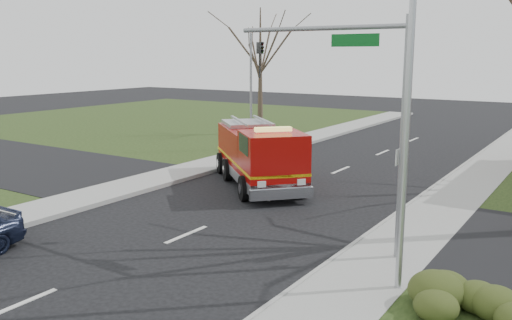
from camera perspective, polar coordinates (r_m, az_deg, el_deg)
The scene contains 9 objects.
ground at distance 17.90m, azimuth -7.35°, elevation -7.82°, with size 120.00×120.00×0.00m, color black.
sidewalk_right at distance 14.85m, azimuth 11.59°, elevation -11.70°, with size 2.40×80.00×0.15m, color gray.
sidewalk_left at distance 22.26m, azimuth -19.63°, elevation -4.42°, with size 2.40×80.00×0.15m, color gray.
hedge_corner at distance 13.07m, azimuth 21.75°, elevation -13.12°, with size 2.80×2.00×0.90m, color #2B3714.
bare_tree_left at distance 39.02m, azimuth 0.45°, elevation 10.73°, with size 4.50×4.50×9.00m.
traffic_signal_mast at distance 15.52m, azimuth 10.90°, elevation 6.95°, with size 5.29×0.18×6.80m.
streetlight_pole at distance 13.00m, azimuth 15.39°, elevation 5.32°, with size 1.48×0.16×8.40m.
utility_pole_far at distance 32.32m, azimuth -0.54°, elevation 7.01°, with size 0.14×0.14×7.00m, color gray.
fire_engine at distance 24.01m, azimuth 0.35°, elevation 0.38°, with size 6.97×6.76×2.92m.
Camera 1 is at (11.09, -12.82, 5.75)m, focal length 38.00 mm.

